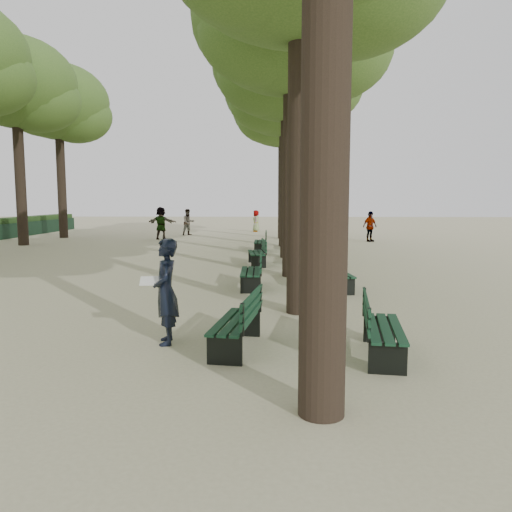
{
  "coord_description": "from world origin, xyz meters",
  "views": [
    {
      "loc": [
        0.96,
        -7.34,
        2.39
      ],
      "look_at": [
        0.6,
        3.0,
        1.2
      ],
      "focal_mm": 35.0,
      "sensor_mm": 36.0,
      "label": 1
    }
  ],
  "objects": [
    {
      "name": "bench_right_1",
      "position": [
        2.63,
        5.71,
        0.27
      ],
      "size": [
        0.81,
        1.86,
        0.92
      ],
      "color": "black",
      "rests_on": "ground"
    },
    {
      "name": "man_with_map",
      "position": [
        -0.8,
        0.66,
        0.87
      ],
      "size": [
        0.68,
        0.76,
        1.75
      ],
      "color": "black",
      "rests_on": "ground"
    },
    {
      "name": "bench_left_1",
      "position": [
        0.37,
        5.89,
        0.27
      ],
      "size": [
        0.61,
        1.81,
        0.92
      ],
      "color": "black",
      "rests_on": "ground"
    },
    {
      "name": "bench_right_3",
      "position": [
        2.63,
        15.66,
        0.27
      ],
      "size": [
        0.6,
        1.81,
        0.92
      ],
      "color": "black",
      "rests_on": "ground"
    },
    {
      "name": "tree_far_5",
      "position": [
        -12.0,
        23.0,
        8.14
      ],
      "size": [
        6.0,
        6.0,
        10.45
      ],
      "color": "#33261C",
      "rests_on": "ground"
    },
    {
      "name": "tree_central_2",
      "position": [
        1.5,
        8.0,
        7.65
      ],
      "size": [
        6.0,
        6.0,
        9.95
      ],
      "color": "#33261C",
      "rests_on": "ground"
    },
    {
      "name": "tree_central_5",
      "position": [
        1.5,
        23.0,
        7.65
      ],
      "size": [
        6.0,
        6.0,
        9.95
      ],
      "color": "#33261C",
      "rests_on": "ground"
    },
    {
      "name": "tree_central_3",
      "position": [
        1.5,
        13.0,
        7.65
      ],
      "size": [
        6.0,
        6.0,
        9.95
      ],
      "color": "#33261C",
      "rests_on": "ground"
    },
    {
      "name": "bench_left_0",
      "position": [
        0.37,
        0.38,
        0.27
      ],
      "size": [
        0.81,
        1.86,
        0.92
      ],
      "color": "black",
      "rests_on": "ground"
    },
    {
      "name": "bench_left_3",
      "position": [
        0.37,
        15.35,
        0.27
      ],
      "size": [
        0.58,
        1.8,
        0.92
      ],
      "color": "black",
      "rests_on": "ground"
    },
    {
      "name": "pedestrian_e",
      "position": [
        -5.67,
        21.91,
        0.96
      ],
      "size": [
        1.83,
        0.82,
        1.93
      ],
      "primitive_type": "imported",
      "rotation": [
        0.0,
        0.0,
        2.89
      ],
      "color": "#262628",
      "rests_on": "ground"
    },
    {
      "name": "bench_left_2",
      "position": [
        0.37,
        10.57,
        0.27
      ],
      "size": [
        0.76,
        1.85,
        0.92
      ],
      "color": "black",
      "rests_on": "ground"
    },
    {
      "name": "ground",
      "position": [
        0.0,
        0.0,
        0.0
      ],
      "size": [
        120.0,
        120.0,
        0.0
      ],
      "primitive_type": "plane",
      "color": "#BCB68E",
      "rests_on": "ground"
    },
    {
      "name": "pedestrian_a",
      "position": [
        -4.63,
        25.26,
        0.86
      ],
      "size": [
        0.89,
        0.75,
        1.73
      ],
      "primitive_type": "imported",
      "rotation": [
        0.0,
        0.0,
        0.58
      ],
      "color": "#262628",
      "rests_on": "ground"
    },
    {
      "name": "tree_central_4",
      "position": [
        1.5,
        18.0,
        7.65
      ],
      "size": [
        6.0,
        6.0,
        9.95
      ],
      "color": "#33261C",
      "rests_on": "ground"
    },
    {
      "name": "pedestrian_c",
      "position": [
        6.37,
        20.76,
        0.85
      ],
      "size": [
        1.02,
        0.85,
        1.71
      ],
      "primitive_type": "imported",
      "rotation": [
        0.0,
        0.0,
        0.61
      ],
      "color": "#262628",
      "rests_on": "ground"
    },
    {
      "name": "bench_right_2",
      "position": [
        2.63,
        10.33,
        0.27
      ],
      "size": [
        0.71,
        1.84,
        0.92
      ],
      "color": "black",
      "rests_on": "ground"
    },
    {
      "name": "tree_far_4",
      "position": [
        -12.0,
        18.0,
        8.14
      ],
      "size": [
        6.0,
        6.0,
        10.45
      ],
      "color": "#33261C",
      "rests_on": "ground"
    },
    {
      "name": "bench_right_0",
      "position": [
        2.63,
        0.07,
        0.27
      ],
      "size": [
        0.81,
        1.86,
        0.92
      ],
      "color": "black",
      "rests_on": "ground"
    },
    {
      "name": "pedestrian_d",
      "position": [
        -0.3,
        29.11,
        0.78
      ],
      "size": [
        0.31,
        0.77,
        1.57
      ],
      "primitive_type": "imported",
      "rotation": [
        0.0,
        0.0,
        4.71
      ],
      "color": "#262628",
      "rests_on": "ground"
    }
  ]
}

